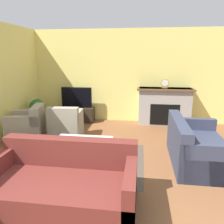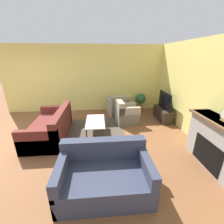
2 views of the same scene
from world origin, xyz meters
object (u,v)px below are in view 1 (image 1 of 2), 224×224
armchair_accent (66,126)px  mantel_clock (165,83)px  couch_loveseat (196,148)px  coffee_table (83,142)px  potted_plant (38,109)px  couch_sectional (63,186)px  armchair_by_window (28,127)px  tv (77,97)px

armchair_accent → mantel_clock: mantel_clock is taller
couch_loveseat → coffee_table: size_ratio=1.47×
potted_plant → armchair_accent: bearing=-36.1°
armchair_accent → couch_loveseat: bearing=157.9°
couch_sectional → potted_plant: size_ratio=2.43×
armchair_accent → potted_plant: size_ratio=1.05×
armchair_by_window → potted_plant: 1.04m
tv → coffee_table: 2.67m
coffee_table → mantel_clock: size_ratio=4.10×
coffee_table → potted_plant: (-1.81, 1.87, 0.12)m
couch_sectional → couch_loveseat: (2.01, 1.49, 0.00)m
armchair_accent → coffee_table: armchair_accent is taller
tv → potted_plant: tv is taller
couch_loveseat → coffee_table: bearing=95.4°
tv → potted_plant: 1.16m
tv → coffee_table: bearing=-71.0°
armchair_accent → potted_plant: 1.37m
couch_loveseat → potted_plant: 4.24m
armchair_accent → mantel_clock: bearing=-152.9°
couch_loveseat → armchair_accent: (-2.80, 0.88, 0.02)m
armchair_accent → tv: bearing=-88.6°
couch_sectional → couch_loveseat: bearing=36.6°
couch_sectional → armchair_accent: 2.50m
armchair_accent → potted_plant: armchair_accent is taller
armchair_accent → mantel_clock: (2.41, 1.49, 0.89)m
tv → potted_plant: (-0.94, -0.63, -0.25)m
potted_plant → mantel_clock: (3.50, 0.69, 0.70)m
couch_sectional → armchair_accent: same height
mantel_clock → armchair_accent: bearing=-148.2°
couch_sectional → potted_plant: bearing=120.7°
coffee_table → mantel_clock: 3.18m
armchair_by_window → mantel_clock: bearing=103.5°
couch_sectional → armchair_accent: size_ratio=2.32×
coffee_table → couch_sectional: bearing=-86.7°
mantel_clock → coffee_table: bearing=-123.5°
tv → coffee_table: (0.86, -2.50, -0.37)m
armchair_by_window → mantel_clock: 3.80m
tv → mantel_clock: 2.60m
couch_sectional → armchair_by_window: same height
couch_sectional → potted_plant: 3.69m
armchair_by_window → coffee_table: size_ratio=0.87×
couch_loveseat → mantel_clock: size_ratio=6.02×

